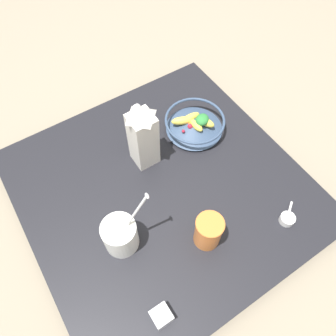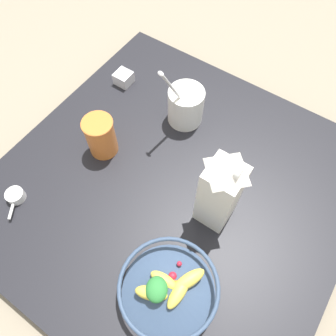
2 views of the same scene
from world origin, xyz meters
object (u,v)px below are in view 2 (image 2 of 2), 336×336
at_px(fruit_bowl, 169,289).
at_px(spice_jar, 124,78).
at_px(yogurt_tub, 186,105).
at_px(drinking_cup, 101,136).
at_px(milk_carton, 221,191).

bearing_deg(fruit_bowl, spice_jar, 46.87).
xyz_separation_m(yogurt_tub, drinking_cup, (-0.23, 0.14, -0.00)).
xyz_separation_m(yogurt_tub, spice_jar, (0.01, 0.25, -0.05)).
relative_size(fruit_bowl, drinking_cup, 1.82).
bearing_deg(drinking_cup, milk_carton, -89.31).
bearing_deg(yogurt_tub, milk_carton, -133.56).
bearing_deg(drinking_cup, spice_jar, 25.59).
distance_m(drinking_cup, spice_jar, 0.27).
height_order(milk_carton, spice_jar, milk_carton).
distance_m(fruit_bowl, milk_carton, 0.25).
bearing_deg(drinking_cup, yogurt_tub, -30.60).
distance_m(milk_carton, spice_jar, 0.56).
xyz_separation_m(fruit_bowl, drinking_cup, (0.23, 0.38, 0.03)).
distance_m(yogurt_tub, spice_jar, 0.26).
xyz_separation_m(fruit_bowl, milk_carton, (0.23, 0.01, 0.10)).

